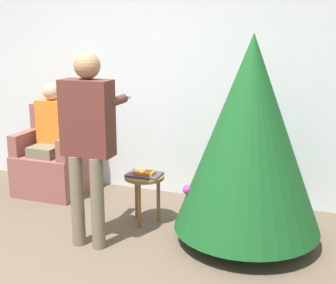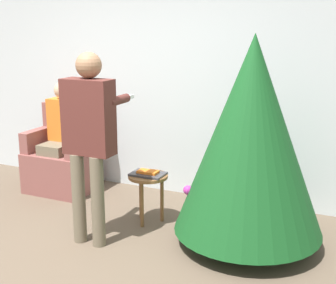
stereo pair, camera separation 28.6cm
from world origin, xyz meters
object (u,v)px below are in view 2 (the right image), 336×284
Objects in this scene: christmas_tree at (251,136)px; person_standing at (89,131)px; armchair at (64,160)px; person_seated at (61,132)px; side_stool at (148,183)px.

christmas_tree is 1.09× the size of person_standing.
armchair is (-2.39, 0.51, -0.64)m from christmas_tree.
christmas_tree is 2.53m from armchair.
person_seated reaches higher than armchair.
person_seated is 0.75× the size of person_standing.
armchair is at bearing 162.07° from side_stool.
armchair is 1.43m from side_stool.
person_standing is (-1.31, -0.53, 0.03)m from christmas_tree.
person_seated is at bearing 168.59° from christmas_tree.
person_seated reaches higher than side_stool.
christmas_tree is at bearing 21.87° from person_standing.
christmas_tree is 1.45× the size of person_seated.
christmas_tree is at bearing -11.98° from armchair.
side_stool is at bearing -16.98° from person_seated.
person_standing is at bearing -43.59° from armchair.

